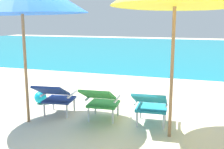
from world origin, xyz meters
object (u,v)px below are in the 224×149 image
at_px(lounge_chair_right, 151,104).
at_px(beach_ball, 40,97).
at_px(lounge_chair_left, 56,96).
at_px(lounge_chair_center, 101,100).

bearing_deg(lounge_chair_right, beach_ball, 166.57).
bearing_deg(lounge_chair_left, lounge_chair_center, 0.80).
distance_m(lounge_chair_center, lounge_chair_right, 0.87).
bearing_deg(lounge_chair_left, lounge_chair_right, 1.56).
xyz_separation_m(lounge_chair_left, lounge_chair_right, (1.75, 0.05, 0.00)).
bearing_deg(lounge_chair_left, beach_ball, 139.41).
xyz_separation_m(lounge_chair_center, lounge_chair_right, (0.87, 0.04, 0.00)).
xyz_separation_m(lounge_chair_right, beach_ball, (-2.51, 0.60, -0.27)).
bearing_deg(beach_ball, lounge_chair_left, -40.59).
relative_size(lounge_chair_center, beach_ball, 3.48).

